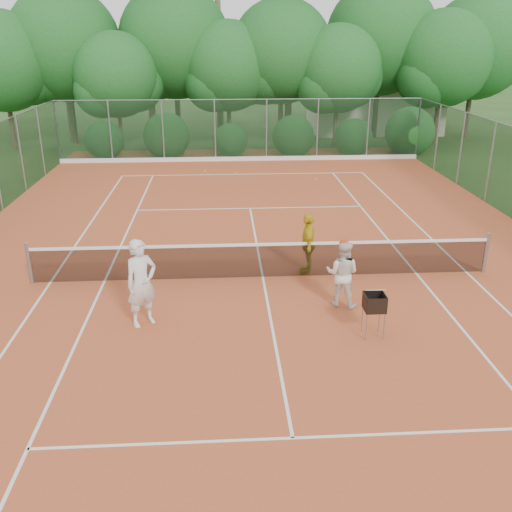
{
  "coord_description": "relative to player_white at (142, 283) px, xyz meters",
  "views": [
    {
      "loc": [
        -1.04,
        -13.7,
        5.98
      ],
      "look_at": [
        -0.26,
        -1.2,
        1.1
      ],
      "focal_mm": 40.0,
      "sensor_mm": 36.0,
      "label": 1
    }
  ],
  "objects": [
    {
      "name": "ground",
      "position": [
        2.79,
        2.38,
        -1.0
      ],
      "size": [
        120.0,
        120.0,
        0.0
      ],
      "primitive_type": "plane",
      "color": "#244318",
      "rests_on": "ground"
    },
    {
      "name": "clay_court",
      "position": [
        2.79,
        2.38,
        -0.99
      ],
      "size": [
        18.0,
        36.0,
        0.02
      ],
      "primitive_type": "cube",
      "color": "#B8522A",
      "rests_on": "ground"
    },
    {
      "name": "club_building",
      "position": [
        11.79,
        26.38,
        0.5
      ],
      "size": [
        8.0,
        5.0,
        3.0
      ],
      "primitive_type": "cube",
      "color": "beige",
      "rests_on": "ground"
    },
    {
      "name": "tennis_net",
      "position": [
        2.79,
        2.38,
        -0.47
      ],
      "size": [
        11.97,
        0.1,
        1.1
      ],
      "color": "gray",
      "rests_on": "clay_court"
    },
    {
      "name": "player_white",
      "position": [
        0.0,
        0.0,
        0.0
      ],
      "size": [
        0.85,
        0.79,
        1.96
      ],
      "primitive_type": "imported",
      "rotation": [
        0.0,
        0.0,
        0.61
      ],
      "color": "silver",
      "rests_on": "clay_court"
    },
    {
      "name": "player_center_grp",
      "position": [
        4.5,
        0.66,
        -0.17
      ],
      "size": [
        0.95,
        0.86,
        1.63
      ],
      "color": "silver",
      "rests_on": "clay_court"
    },
    {
      "name": "player_yellow",
      "position": [
        4.0,
        2.67,
        -0.16
      ],
      "size": [
        0.49,
        1.0,
        1.64
      ],
      "primitive_type": "imported",
      "rotation": [
        0.0,
        0.0,
        -1.67
      ],
      "color": "gold",
      "rests_on": "clay_court"
    },
    {
      "name": "ball_hopper",
      "position": [
        4.88,
        -0.84,
        -0.22
      ],
      "size": [
        0.42,
        0.42,
        0.96
      ],
      "rotation": [
        0.0,
        0.0,
        -0.0
      ],
      "color": "gray",
      "rests_on": "clay_court"
    },
    {
      "name": "stray_ball_a",
      "position": [
        1.02,
        14.89,
        -0.95
      ],
      "size": [
        0.07,
        0.07,
        0.07
      ],
      "primitive_type": "sphere",
      "color": "#CFEF37",
      "rests_on": "clay_court"
    },
    {
      "name": "stray_ball_b",
      "position": [
        2.43,
        14.4,
        -0.95
      ],
      "size": [
        0.07,
        0.07,
        0.07
      ],
      "primitive_type": "sphere",
      "color": "#C1D732",
      "rests_on": "clay_court"
    },
    {
      "name": "stray_ball_c",
      "position": [
        5.91,
        12.98,
        -0.95
      ],
      "size": [
        0.07,
        0.07,
        0.07
      ],
      "primitive_type": "sphere",
      "color": "#C1E535",
      "rests_on": "clay_court"
    },
    {
      "name": "court_markings",
      "position": [
        2.79,
        2.38,
        -0.98
      ],
      "size": [
        11.03,
        23.83,
        0.01
      ],
      "color": "white",
      "rests_on": "clay_court"
    },
    {
      "name": "fence_back",
      "position": [
        2.79,
        17.38,
        0.52
      ],
      "size": [
        18.07,
        0.07,
        3.0
      ],
      "color": "#19381E",
      "rests_on": "clay_court"
    },
    {
      "name": "tropical_treeline",
      "position": [
        4.23,
        22.61,
        4.12
      ],
      "size": [
        32.1,
        8.49,
        15.03
      ],
      "color": "brown",
      "rests_on": "ground"
    }
  ]
}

